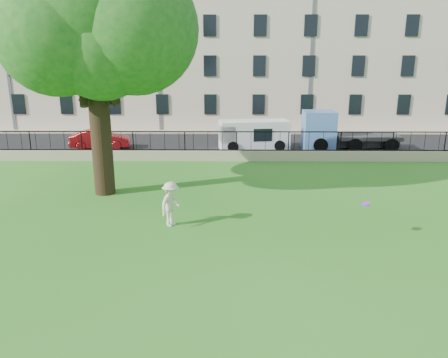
{
  "coord_description": "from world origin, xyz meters",
  "views": [
    {
      "loc": [
        -0.47,
        -12.86,
        5.76
      ],
      "look_at": [
        -0.64,
        3.5,
        1.23
      ],
      "focal_mm": 35.0,
      "sensor_mm": 36.0,
      "label": 1
    }
  ],
  "objects_px": {
    "blue_truck": "(349,130)",
    "man": "(171,204)",
    "tree": "(89,15)",
    "white_van": "(254,135)",
    "frisbee": "(366,204)",
    "red_sedan": "(100,139)"
  },
  "relations": [
    {
      "from": "tree",
      "to": "blue_truck",
      "type": "bearing_deg",
      "value": 36.05
    },
    {
      "from": "blue_truck",
      "to": "frisbee",
      "type": "bearing_deg",
      "value": -101.37
    },
    {
      "from": "frisbee",
      "to": "white_van",
      "type": "xyz_separation_m",
      "value": [
        -2.81,
        14.78,
        -0.27
      ]
    },
    {
      "from": "red_sedan",
      "to": "white_van",
      "type": "relative_size",
      "value": 0.86
    },
    {
      "from": "man",
      "to": "frisbee",
      "type": "relative_size",
      "value": 5.99
    },
    {
      "from": "white_van",
      "to": "blue_truck",
      "type": "relative_size",
      "value": 0.75
    },
    {
      "from": "frisbee",
      "to": "red_sedan",
      "type": "xyz_separation_m",
      "value": [
        -12.91,
        14.78,
        -0.58
      ]
    },
    {
      "from": "white_van",
      "to": "tree",
      "type": "bearing_deg",
      "value": -134.53
    },
    {
      "from": "tree",
      "to": "blue_truck",
      "type": "xyz_separation_m",
      "value": [
        13.42,
        9.77,
        -6.18
      ]
    },
    {
      "from": "blue_truck",
      "to": "man",
      "type": "bearing_deg",
      "value": -124.31
    },
    {
      "from": "red_sedan",
      "to": "blue_truck",
      "type": "bearing_deg",
      "value": -97.39
    },
    {
      "from": "red_sedan",
      "to": "blue_truck",
      "type": "distance_m",
      "value": 16.3
    },
    {
      "from": "red_sedan",
      "to": "blue_truck",
      "type": "relative_size",
      "value": 0.64
    },
    {
      "from": "frisbee",
      "to": "blue_truck",
      "type": "relative_size",
      "value": 0.05
    },
    {
      "from": "white_van",
      "to": "man",
      "type": "bearing_deg",
      "value": -113.07
    },
    {
      "from": "frisbee",
      "to": "red_sedan",
      "type": "distance_m",
      "value": 19.63
    },
    {
      "from": "tree",
      "to": "white_van",
      "type": "distance_m",
      "value": 13.79
    },
    {
      "from": "frisbee",
      "to": "blue_truck",
      "type": "xyz_separation_m",
      "value": [
        3.37,
        14.78,
        0.04
      ]
    },
    {
      "from": "man",
      "to": "white_van",
      "type": "relative_size",
      "value": 0.36
    },
    {
      "from": "man",
      "to": "white_van",
      "type": "bearing_deg",
      "value": 11.77
    },
    {
      "from": "white_van",
      "to": "blue_truck",
      "type": "distance_m",
      "value": 6.19
    },
    {
      "from": "red_sedan",
      "to": "tree",
      "type": "bearing_deg",
      "value": -171.08
    }
  ]
}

